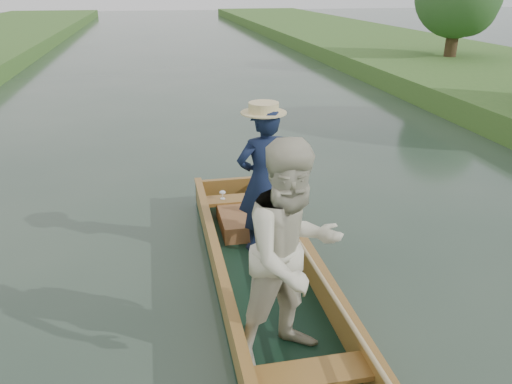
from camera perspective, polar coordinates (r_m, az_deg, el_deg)
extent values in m
plane|color=#283D30|center=(5.61, 1.24, -11.35)|extent=(120.00, 120.00, 0.00)
cylinder|color=#47331E|center=(20.44, 21.48, 15.83)|extent=(0.44, 0.44, 2.35)
sphere|color=#264F1F|center=(20.93, 22.99, 19.01)|extent=(2.20, 2.20, 2.20)
cube|color=black|center=(5.59, 1.25, -11.01)|extent=(1.10, 5.00, 0.08)
cube|color=olive|center=(5.40, -4.10, -9.82)|extent=(0.08, 5.00, 0.32)
cube|color=olive|center=(5.60, 6.42, -8.67)|extent=(0.08, 5.00, 0.32)
cube|color=olive|center=(7.64, -2.77, 0.41)|extent=(1.10, 0.08, 0.32)
cube|color=olive|center=(5.31, -4.15, -8.19)|extent=(0.10, 5.00, 0.04)
cube|color=olive|center=(5.51, 6.51, -7.07)|extent=(0.10, 5.00, 0.04)
cube|color=olive|center=(7.10, -2.08, -0.83)|extent=(0.94, 0.30, 0.05)
cube|color=olive|center=(4.21, 6.34, -19.94)|extent=(0.94, 0.30, 0.05)
imported|color=#121B38|center=(5.91, 0.83, 1.27)|extent=(0.73, 0.55, 1.80)
cylinder|color=beige|center=(5.65, 0.88, 9.40)|extent=(0.52, 0.52, 0.12)
imported|color=beige|center=(4.15, 4.18, -7.21)|extent=(1.17, 1.04, 2.00)
cube|color=#A85836|center=(6.75, -0.53, -3.17)|extent=(0.85, 0.90, 0.22)
sphere|color=tan|center=(6.62, 2.27, -1.51)|extent=(0.22, 0.22, 0.22)
sphere|color=tan|center=(6.55, 2.31, -0.22)|extent=(0.17, 0.17, 0.17)
sphere|color=tan|center=(6.51, 1.80, 0.32)|extent=(0.06, 0.06, 0.06)
sphere|color=tan|center=(6.53, 2.84, 0.40)|extent=(0.06, 0.06, 0.06)
sphere|color=tan|center=(6.49, 2.45, -0.58)|extent=(0.07, 0.07, 0.07)
sphere|color=tan|center=(6.57, 1.47, -1.39)|extent=(0.08, 0.08, 0.08)
sphere|color=tan|center=(6.61, 3.16, -1.25)|extent=(0.08, 0.08, 0.08)
sphere|color=tan|center=(6.62, 1.85, -2.41)|extent=(0.09, 0.09, 0.09)
sphere|color=tan|center=(6.65, 2.79, -2.32)|extent=(0.09, 0.09, 0.09)
cylinder|color=silver|center=(7.06, -3.83, -0.75)|extent=(0.07, 0.07, 0.01)
cylinder|color=silver|center=(7.05, -3.84, -0.45)|extent=(0.01, 0.01, 0.08)
ellipsoid|color=silver|center=(7.02, -3.85, -0.04)|extent=(0.09, 0.09, 0.05)
cylinder|color=tan|center=(5.27, 6.45, -8.02)|extent=(0.04, 4.23, 0.19)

